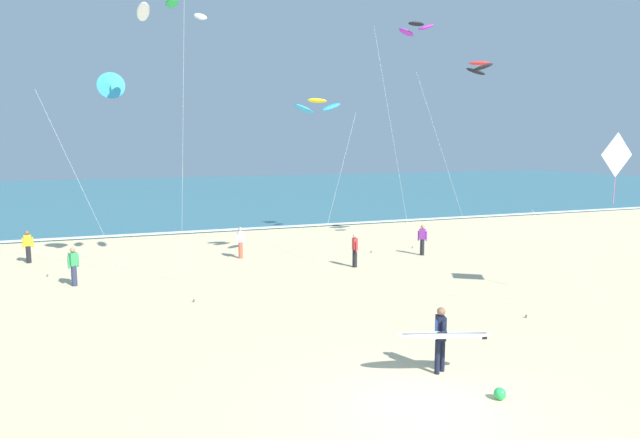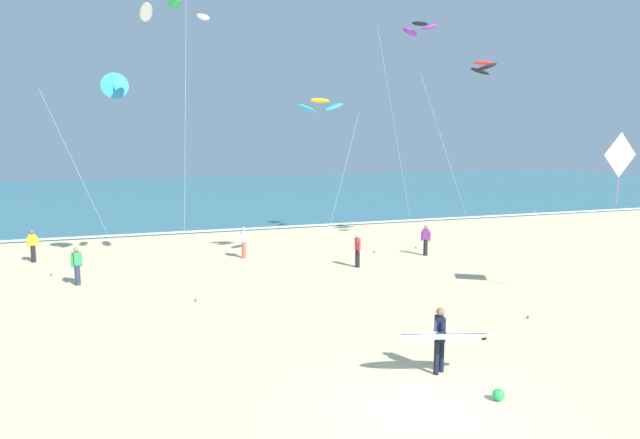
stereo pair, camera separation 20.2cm
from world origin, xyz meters
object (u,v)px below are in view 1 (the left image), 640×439
bystander_red_top (355,250)px  kite_diamond_ivory_far (615,158)px  bystander_yellow_top (28,246)px  beach_ball (500,394)px  kite_delta_cobalt_near (111,86)px  kite_arc_scarlet_low (479,68)px  surfer_lead (443,335)px  kite_arc_emerald_mid (172,11)px  bystander_white_top (241,242)px  kite_arc_charcoal_distant (416,28)px  bystander_purple_top (422,240)px  bystander_green_top (74,266)px  kite_arc_golden_outer (317,106)px

bystander_red_top → kite_diamond_ivory_far: bearing=-55.6°
bystander_yellow_top → beach_ball: (12.04, -20.01, -0.67)m
kite_delta_cobalt_near → kite_arc_scarlet_low: size_ratio=0.88×
bystander_red_top → beach_ball: 13.91m
surfer_lead → kite_arc_emerald_mid: kite_arc_emerald_mid is taller
bystander_yellow_top → bystander_white_top: bearing=-14.0°
kite_arc_charcoal_distant → bystander_purple_top: kite_arc_charcoal_distant is taller
kite_delta_cobalt_near → bystander_purple_top: (14.80, -1.51, -7.43)m
bystander_green_top → beach_ball: (9.69, -14.45, -0.67)m
kite_diamond_ivory_far → kite_arc_scarlet_low: (1.90, 10.64, 4.46)m
kite_arc_scarlet_low → beach_ball: 20.99m
kite_arc_emerald_mid → beach_ball: kite_arc_emerald_mid is taller
kite_delta_cobalt_near → bystander_purple_top: bearing=-5.8°
kite_arc_golden_outer → bystander_yellow_top: kite_arc_golden_outer is taller
kite_delta_cobalt_near → kite_arc_golden_outer: size_ratio=1.14×
surfer_lead → beach_ball: (0.51, -1.61, -0.91)m
bystander_purple_top → kite_delta_cobalt_near: bearing=174.2°
kite_arc_scarlet_low → beach_ball: kite_arc_scarlet_low is taller
kite_delta_cobalt_near → kite_arc_golden_outer: kite_delta_cobalt_near is taller
bystander_white_top → bystander_green_top: same height
bystander_red_top → bystander_purple_top: (4.43, 1.37, 0.00)m
kite_diamond_ivory_far → bystander_red_top: bearing=124.4°
bystander_white_top → bystander_purple_top: (9.02, -2.49, 0.00)m
kite_delta_cobalt_near → kite_arc_scarlet_low: (18.27, -1.00, 1.46)m
kite_delta_cobalt_near → bystander_white_top: bearing=9.5°
bystander_green_top → kite_delta_cobalt_near: bearing=50.0°
bystander_green_top → kite_arc_emerald_mid: bearing=-12.6°
surfer_lead → kite_arc_charcoal_distant: bearing=63.0°
kite_delta_cobalt_near → bystander_white_top: 9.47m
bystander_yellow_top → surfer_lead: bearing=-57.9°
kite_arc_scarlet_low → bystander_red_top: size_ratio=6.32×
kite_arc_emerald_mid → kite_arc_golden_outer: size_ratio=1.45×
kite_arc_emerald_mid → bystander_white_top: bearing=49.8°
kite_arc_golden_outer → bystander_green_top: (-10.52, 0.10, -6.64)m
kite_delta_cobalt_near → kite_diamond_ivory_far: size_ratio=1.44×
kite_delta_cobalt_near → kite_arc_golden_outer: 9.06m
kite_arc_scarlet_low → bystander_yellow_top: 24.50m
kite_arc_charcoal_distant → beach_ball: 21.91m
kite_arc_scarlet_low → beach_ball: size_ratio=35.89×
kite_diamond_ivory_far → kite_arc_golden_outer: size_ratio=0.79×
kite_arc_scarlet_low → surfer_lead: bearing=-127.9°
kite_arc_scarlet_low → kite_arc_charcoal_distant: size_ratio=0.83×
kite_diamond_ivory_far → bystander_green_top: 20.97m
kite_delta_cobalt_near → bystander_red_top: size_ratio=5.58×
bystander_purple_top → kite_arc_emerald_mid: bearing=-173.0°
kite_diamond_ivory_far → bystander_red_top: size_ratio=3.86×
kite_arc_charcoal_distant → bystander_purple_top: size_ratio=7.62×
kite_arc_scarlet_low → bystander_white_top: size_ratio=6.32×
kite_diamond_ivory_far → kite_arc_golden_outer: kite_arc_golden_outer is taller
bystander_purple_top → bystander_yellow_top: bearing=165.3°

